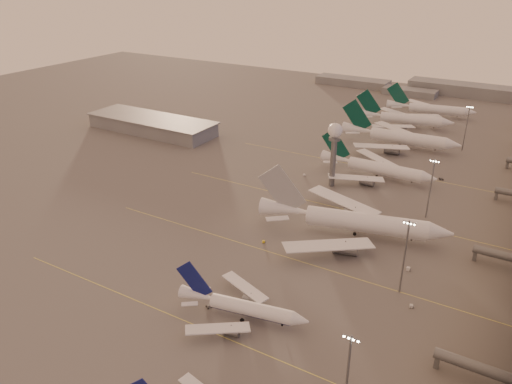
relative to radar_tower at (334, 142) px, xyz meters
The scene contains 22 objects.
ground 121.92m from the radar_tower, 92.39° to the right, with size 700.00×700.00×0.00m, color #5C5A5A.
taxiway_markings 71.83m from the radar_tower, 68.66° to the right, with size 180.00×185.25×0.02m.
hangar 127.68m from the radar_tower, behind, with size 82.00×27.00×8.50m.
radar_tower is the anchor object (origin of this frame).
mast_a 131.38m from the radar_tower, 66.17° to the right, with size 3.60×0.56×25.00m.
mast_b 82.32m from the radar_tower, 52.43° to the right, with size 3.60×0.56×25.00m.
mast_c 46.66m from the radar_tower, 12.53° to the right, with size 3.60×0.56×25.00m.
mast_d 91.11m from the radar_tower, 61.74° to the left, with size 3.60×0.56×25.00m.
distant_horizon 205.86m from the radar_tower, 90.67° to the left, with size 165.00×37.50×9.00m.
narrowbody_mid 103.08m from the radar_tower, 81.73° to the right, with size 39.78×31.47×15.66m.
widebody_white 48.95m from the radar_tower, 57.60° to the right, with size 70.87×56.14×25.34m.
greentail_a 29.93m from the radar_tower, 52.92° to the left, with size 56.82×45.90×20.64m.
greentail_b 70.75m from the radar_tower, 80.29° to the left, with size 65.91×53.14×23.93m.
greentail_c 107.91m from the radar_tower, 88.09° to the left, with size 59.32×47.52×21.70m.
greentail_d 140.31m from the radar_tower, 85.00° to the left, with size 57.31×45.90×20.96m.
gsv_tug_mid 103.73m from the radar_tower, 88.00° to the right, with size 3.76×3.14×0.93m.
gsv_truck_b 92.30m from the radar_tower, 51.88° to the right, with size 5.54×3.45×2.10m.
gsv_truck_c 63.68m from the radar_tower, 90.84° to the right, with size 4.71×4.38×1.92m.
gsv_catering_b 73.90m from the radar_tower, 46.35° to the right, with size 5.75×2.85×4.66m.
gsv_tug_far 29.63m from the radar_tower, 52.35° to the right, with size 3.33×3.67×0.90m.
gsv_truck_d 25.57m from the radar_tower, 166.08° to the left, with size 3.47×5.79×2.20m.
gsv_tug_hangar 56.76m from the radar_tower, 37.55° to the left, with size 4.51×3.84×1.11m.
Camera 1 is at (81.60, -77.71, 93.17)m, focal length 35.00 mm.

